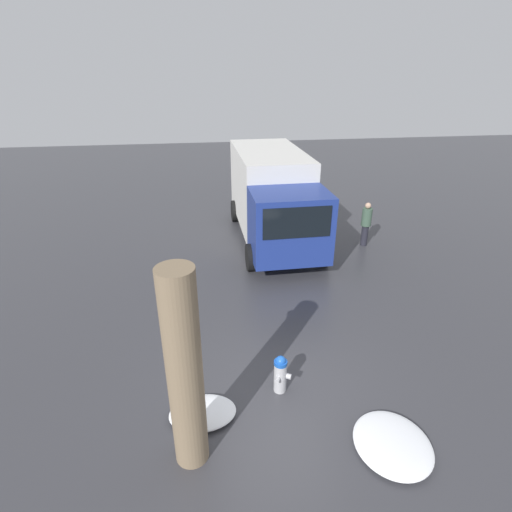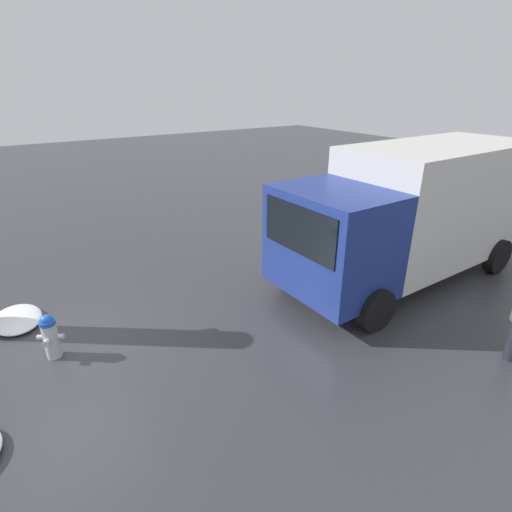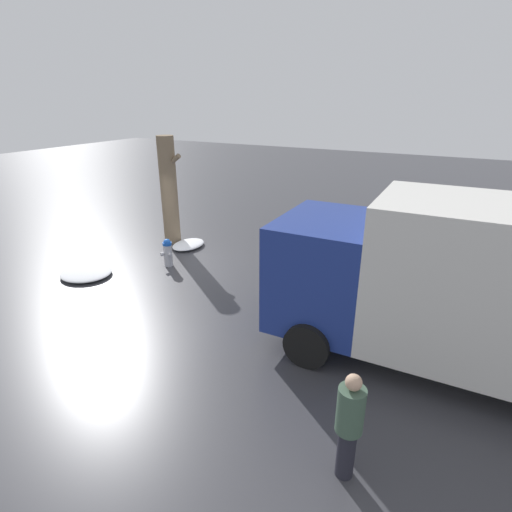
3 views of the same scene
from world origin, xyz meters
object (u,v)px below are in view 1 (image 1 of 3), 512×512
at_px(fire_hydrant, 280,373).
at_px(tree_trunk, 185,373).
at_px(delivery_truck, 273,194).
at_px(pedestrian, 366,222).

relative_size(fire_hydrant, tree_trunk, 0.24).
distance_m(delivery_truck, pedestrian, 3.61).
xyz_separation_m(fire_hydrant, delivery_truck, (8.11, -1.33, 1.30)).
xyz_separation_m(fire_hydrant, pedestrian, (6.85, -4.60, 0.46)).
relative_size(delivery_truck, pedestrian, 4.23).
height_order(fire_hydrant, tree_trunk, tree_trunk).
bearing_deg(tree_trunk, delivery_truck, -18.44).
bearing_deg(tree_trunk, pedestrian, -38.22).
bearing_deg(fire_hydrant, delivery_truck, 109.60).
bearing_deg(fire_hydrant, tree_trunk, -115.65).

